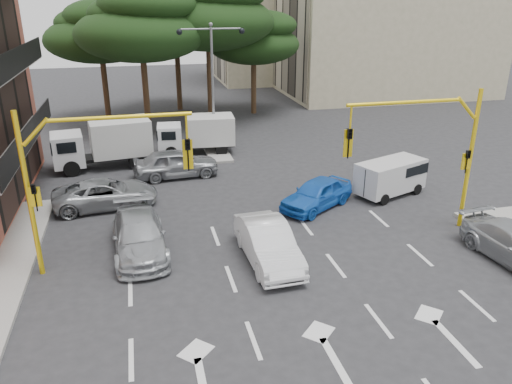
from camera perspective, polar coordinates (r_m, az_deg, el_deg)
ground at (r=18.50m, az=3.28°, el=-9.12°), size 120.00×120.00×0.00m
median_strip at (r=32.91m, az=-4.74°, el=4.98°), size 1.40×6.00×0.15m
apartment_beige_far at (r=61.79m, az=3.28°, el=20.55°), size 16.20×12.15×16.70m
pine_left_near at (r=37.20m, az=-12.99°, el=18.25°), size 9.15×9.15×10.23m
pine_center at (r=39.59m, az=-5.47°, el=19.85°), size 9.98×9.98×11.16m
pine_left_far at (r=41.29m, az=-17.40°, el=17.15°), size 8.32×8.32×9.30m
pine_right at (r=42.42m, az=-0.19°, el=17.23°), size 7.49×7.49×8.37m
pine_back at (r=44.35m, az=-9.15°, el=18.96°), size 9.15×9.15×10.23m
signal_mast_right at (r=21.44m, az=19.69°, el=5.30°), size 5.79×0.37×6.00m
signal_mast_left at (r=18.18m, az=-19.42°, el=2.54°), size 5.79×0.37×6.00m
street_lamp_center at (r=31.81m, az=-5.05°, el=14.26°), size 4.16×0.36×7.77m
car_white_hatch at (r=18.83m, az=1.38°, el=-5.88°), size 1.78×4.65×1.51m
car_blue_compact at (r=23.72m, az=6.95°, el=-0.19°), size 4.35×3.65×1.40m
car_silver_wagon at (r=20.02m, az=-13.22°, el=-4.86°), size 2.25×5.02×1.43m
car_silver_cross_a at (r=24.69m, az=-16.81°, el=-0.18°), size 5.01×2.66×1.34m
car_silver_cross_b at (r=27.93m, az=-9.14°, el=3.27°), size 4.76×2.19×1.58m
van_white at (r=25.89m, az=15.08°, el=1.58°), size 3.97×2.82×1.81m
box_truck_a at (r=30.36m, az=-17.06°, el=5.22°), size 5.86×3.11×2.75m
box_truck_b at (r=31.98m, az=-6.79°, el=6.50°), size 4.99×2.39×2.39m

